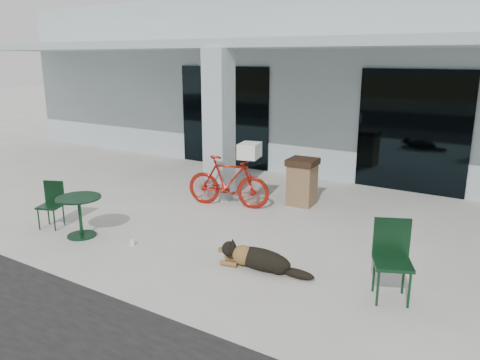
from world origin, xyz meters
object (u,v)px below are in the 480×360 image
Objects in this scene: cafe_chair_far_a at (393,262)px; bicycle at (228,182)px; trash_receptacle at (302,182)px; dog at (261,258)px; cafe_chair_near at (50,206)px; cafe_table_near at (80,217)px.

bicycle is at bearing 127.52° from cafe_chair_far_a.
trash_receptacle is at bearing -66.93° from bicycle.
trash_receptacle is at bearing 94.15° from dog.
bicycle is 4.34m from cafe_chair_far_a.
bicycle is 2.10× the size of cafe_chair_near.
cafe_table_near is at bearing -123.69° from trash_receptacle.
cafe_chair_far_a is at bearing -48.78° from trash_receptacle.
cafe_chair_near is at bearing -131.48° from trash_receptacle.
cafe_table_near is (-3.21, -0.50, 0.17)m from dog.
cafe_chair_near is at bearing -179.82° from cafe_table_near.
cafe_chair_far_a is at bearing 7.20° from cafe_table_near.
trash_receptacle is at bearing 26.33° from cafe_chair_near.
bicycle reaches higher than trash_receptacle.
cafe_chair_near is 0.85× the size of trash_receptacle.
trash_receptacle is at bearing 107.22° from cafe_chair_far_a.
dog is 1.07× the size of cafe_chair_far_a.
cafe_chair_near is at bearing 130.36° from bicycle.
cafe_chair_far_a is 1.05× the size of trash_receptacle.
cafe_chair_near is at bearing 176.70° from dog.
cafe_chair_far_a is at bearing -15.94° from cafe_chair_near.
cafe_table_near is at bearing -22.02° from cafe_chair_near.
cafe_table_near is at bearing 142.73° from bicycle.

